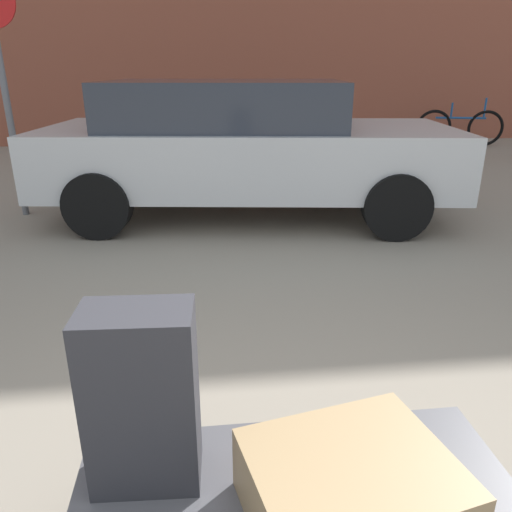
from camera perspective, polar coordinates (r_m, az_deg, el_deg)
The scene contains 7 objects.
suitcase_tan_rear_right at distance 1.55m, azimuth 10.82°, elevation -25.08°, with size 0.55×0.46×0.21m, color #9E7F56.
suitcase_charcoal_stacked_top at distance 1.56m, azimuth -13.01°, elevation -15.75°, with size 0.33×0.20×0.59m, color #2D2D33.
parked_car at distance 5.44m, azimuth -1.51°, elevation 12.67°, with size 4.50×2.36×1.42m.
bicycle_leaning at distance 11.41m, azimuth 22.47°, elevation 13.59°, with size 1.73×0.47×0.96m.
bollard_kerb_near at distance 8.68m, azimuth 13.47°, elevation 12.20°, with size 0.20×0.20×0.60m, color #72665B.
bollard_kerb_mid at distance 9.16m, azimuth 20.82°, elevation 11.87°, with size 0.20×0.20×0.60m, color #72665B.
no_parking_sign at distance 5.95m, azimuth -27.30°, elevation 18.20°, with size 0.50×0.07×2.40m.
Camera 1 is at (-0.26, -1.03, 1.55)m, focal length 34.60 mm.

